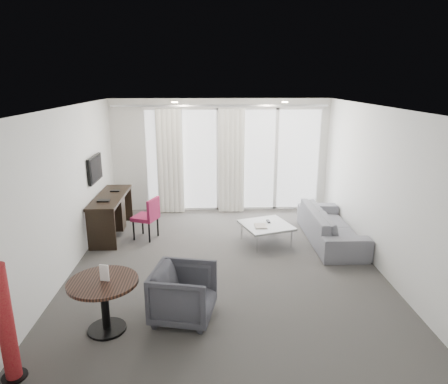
{
  "coord_description": "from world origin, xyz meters",
  "views": [
    {
      "loc": [
        -0.24,
        -6.14,
        3.01
      ],
      "look_at": [
        0.0,
        0.6,
        1.1
      ],
      "focal_mm": 32.0,
      "sensor_mm": 36.0,
      "label": 1
    }
  ],
  "objects_px": {
    "rattan_chair_a": "(254,178)",
    "desk_chair": "(145,218)",
    "round_table": "(105,306)",
    "desk": "(112,215)",
    "rattan_chair_b": "(288,179)",
    "tub_armchair": "(184,294)",
    "red_lamp": "(6,323)",
    "sofa": "(331,225)",
    "coffee_table": "(266,234)"
  },
  "relations": [
    {
      "from": "rattan_chair_a",
      "to": "desk_chair",
      "type": "bearing_deg",
      "value": -114.86
    },
    {
      "from": "round_table",
      "to": "rattan_chair_a",
      "type": "distance_m",
      "value": 6.58
    },
    {
      "from": "desk",
      "to": "desk_chair",
      "type": "bearing_deg",
      "value": -18.83
    },
    {
      "from": "round_table",
      "to": "rattan_chair_b",
      "type": "bearing_deg",
      "value": 60.83
    },
    {
      "from": "round_table",
      "to": "tub_armchair",
      "type": "xyz_separation_m",
      "value": [
        0.95,
        0.23,
        0.01
      ]
    },
    {
      "from": "desk_chair",
      "to": "red_lamp",
      "type": "distance_m",
      "value": 3.88
    },
    {
      "from": "rattan_chair_b",
      "to": "sofa",
      "type": "bearing_deg",
      "value": -72.2
    },
    {
      "from": "tub_armchair",
      "to": "sofa",
      "type": "relative_size",
      "value": 0.36
    },
    {
      "from": "coffee_table",
      "to": "rattan_chair_b",
      "type": "bearing_deg",
      "value": 72.75
    },
    {
      "from": "desk_chair",
      "to": "coffee_table",
      "type": "height_order",
      "value": "desk_chair"
    },
    {
      "from": "sofa",
      "to": "coffee_table",
      "type": "bearing_deg",
      "value": 93.49
    },
    {
      "from": "desk",
      "to": "tub_armchair",
      "type": "relative_size",
      "value": 2.2
    },
    {
      "from": "desk_chair",
      "to": "rattan_chair_b",
      "type": "height_order",
      "value": "desk_chair"
    },
    {
      "from": "coffee_table",
      "to": "desk_chair",
      "type": "bearing_deg",
      "value": 171.71
    },
    {
      "from": "sofa",
      "to": "rattan_chair_b",
      "type": "xyz_separation_m",
      "value": [
        -0.17,
        3.43,
        0.06
      ]
    },
    {
      "from": "rattan_chair_a",
      "to": "rattan_chair_b",
      "type": "bearing_deg",
      "value": 18.18
    },
    {
      "from": "desk",
      "to": "rattan_chair_b",
      "type": "relative_size",
      "value": 2.26
    },
    {
      "from": "sofa",
      "to": "rattan_chair_b",
      "type": "distance_m",
      "value": 3.43
    },
    {
      "from": "desk",
      "to": "red_lamp",
      "type": "height_order",
      "value": "red_lamp"
    },
    {
      "from": "desk_chair",
      "to": "rattan_chair_a",
      "type": "relative_size",
      "value": 0.93
    },
    {
      "from": "tub_armchair",
      "to": "rattan_chair_a",
      "type": "height_order",
      "value": "rattan_chair_a"
    },
    {
      "from": "desk",
      "to": "desk_chair",
      "type": "relative_size",
      "value": 2.05
    },
    {
      "from": "desk",
      "to": "desk_chair",
      "type": "height_order",
      "value": "desk_chair"
    },
    {
      "from": "round_table",
      "to": "red_lamp",
      "type": "distance_m",
      "value": 1.15
    },
    {
      "from": "tub_armchair",
      "to": "rattan_chair_a",
      "type": "bearing_deg",
      "value": -3.39
    },
    {
      "from": "tub_armchair",
      "to": "rattan_chair_b",
      "type": "distance_m",
      "value": 6.43
    },
    {
      "from": "red_lamp",
      "to": "tub_armchair",
      "type": "relative_size",
      "value": 1.67
    },
    {
      "from": "desk",
      "to": "rattan_chair_a",
      "type": "distance_m",
      "value": 4.26
    },
    {
      "from": "sofa",
      "to": "rattan_chair_b",
      "type": "bearing_deg",
      "value": 2.84
    },
    {
      "from": "desk_chair",
      "to": "rattan_chair_b",
      "type": "xyz_separation_m",
      "value": [
        3.4,
        3.17,
        -0.04
      ]
    },
    {
      "from": "rattan_chair_b",
      "to": "tub_armchair",
      "type": "bearing_deg",
      "value": -97.81
    },
    {
      "from": "round_table",
      "to": "rattan_chair_b",
      "type": "distance_m",
      "value": 7.05
    },
    {
      "from": "desk_chair",
      "to": "sofa",
      "type": "distance_m",
      "value": 3.58
    },
    {
      "from": "tub_armchair",
      "to": "rattan_chair_a",
      "type": "distance_m",
      "value": 6.06
    },
    {
      "from": "sofa",
      "to": "rattan_chair_a",
      "type": "bearing_deg",
      "value": 18.31
    },
    {
      "from": "desk",
      "to": "round_table",
      "type": "xyz_separation_m",
      "value": [
        0.67,
        -3.23,
        -0.06
      ]
    },
    {
      "from": "red_lamp",
      "to": "rattan_chair_a",
      "type": "xyz_separation_m",
      "value": [
        3.26,
        6.88,
        -0.2
      ]
    },
    {
      "from": "red_lamp",
      "to": "sofa",
      "type": "xyz_separation_m",
      "value": [
        4.37,
        3.53,
        -0.33
      ]
    },
    {
      "from": "desk_chair",
      "to": "red_lamp",
      "type": "xyz_separation_m",
      "value": [
        -0.8,
        -3.79,
        0.23
      ]
    },
    {
      "from": "tub_armchair",
      "to": "coffee_table",
      "type": "xyz_separation_m",
      "value": [
        1.4,
        2.42,
        -0.16
      ]
    },
    {
      "from": "desk_chair",
      "to": "rattan_chair_b",
      "type": "relative_size",
      "value": 1.1
    },
    {
      "from": "desk",
      "to": "round_table",
      "type": "bearing_deg",
      "value": -78.29
    },
    {
      "from": "round_table",
      "to": "coffee_table",
      "type": "distance_m",
      "value": 3.55
    },
    {
      "from": "red_lamp",
      "to": "coffee_table",
      "type": "xyz_separation_m",
      "value": [
        3.12,
        3.45,
        -0.46
      ]
    },
    {
      "from": "coffee_table",
      "to": "rattan_chair_a",
      "type": "height_order",
      "value": "rattan_chair_a"
    },
    {
      "from": "coffee_table",
      "to": "rattan_chair_a",
      "type": "xyz_separation_m",
      "value": [
        0.15,
        3.43,
        0.26
      ]
    },
    {
      "from": "desk_chair",
      "to": "sofa",
      "type": "height_order",
      "value": "desk_chair"
    },
    {
      "from": "desk",
      "to": "rattan_chair_b",
      "type": "distance_m",
      "value": 5.04
    },
    {
      "from": "rattan_chair_b",
      "to": "round_table",
      "type": "bearing_deg",
      "value": -104.21
    },
    {
      "from": "red_lamp",
      "to": "tub_armchair",
      "type": "xyz_separation_m",
      "value": [
        1.71,
        1.02,
        -0.29
      ]
    }
  ]
}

